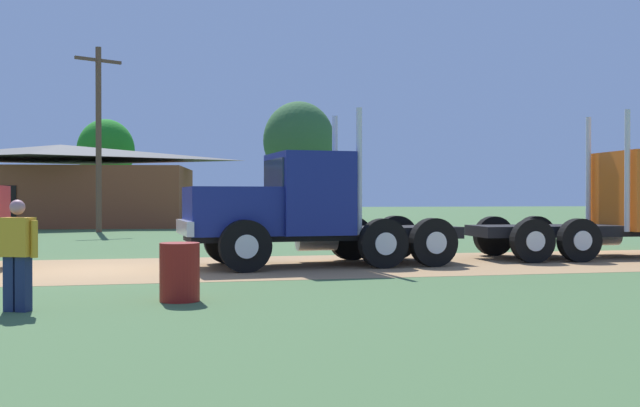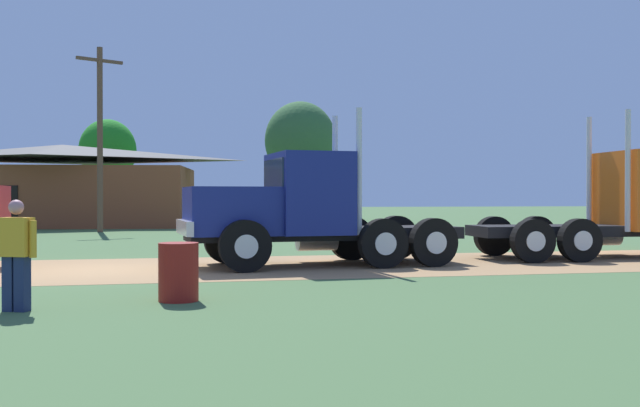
# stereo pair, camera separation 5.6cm
# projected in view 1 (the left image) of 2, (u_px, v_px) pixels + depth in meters

# --- Properties ---
(ground_plane) EXTENTS (200.00, 200.00, 0.00)m
(ground_plane) POSITION_uv_depth(u_px,v_px,m) (96.00, 270.00, 16.16)
(ground_plane) COLOR #45663A
(dirt_track) EXTENTS (120.00, 5.76, 0.01)m
(dirt_track) POSITION_uv_depth(u_px,v_px,m) (96.00, 270.00, 16.16)
(dirt_track) COLOR #A07A50
(dirt_track) RESTS_ON ground_plane
(truck_foreground_white) EXTENTS (6.80, 3.00, 3.65)m
(truck_foreground_white) POSITION_uv_depth(u_px,v_px,m) (296.00, 212.00, 17.11)
(truck_foreground_white) COLOR black
(truck_foreground_white) RESTS_ON ground_plane
(visitor_walking_mid) EXTENTS (0.58, 0.41, 1.58)m
(visitor_walking_mid) POSITION_uv_depth(u_px,v_px,m) (18.00, 252.00, 10.31)
(visitor_walking_mid) COLOR gold
(visitor_walking_mid) RESTS_ON ground_plane
(steel_barrel) EXTENTS (0.62, 0.62, 0.91)m
(steel_barrel) POSITION_uv_depth(u_px,v_px,m) (180.00, 272.00, 11.32)
(steel_barrel) COLOR maroon
(steel_barrel) RESTS_ON ground_plane
(shed_building) EXTENTS (15.34, 9.76, 4.52)m
(shed_building) POSITION_uv_depth(u_px,v_px,m) (61.00, 187.00, 40.33)
(shed_building) COLOR brown
(shed_building) RESTS_ON ground_plane
(utility_pole_far) EXTENTS (2.01, 1.15, 8.50)m
(utility_pole_far) POSITION_uv_depth(u_px,v_px,m) (99.00, 134.00, 33.48)
(utility_pole_far) COLOR brown
(utility_pole_far) RESTS_ON ground_plane
(tree_mid) EXTENTS (3.96, 3.96, 7.11)m
(tree_mid) POSITION_uv_depth(u_px,v_px,m) (106.00, 151.00, 51.39)
(tree_mid) COLOR #513823
(tree_mid) RESTS_ON ground_plane
(tree_right) EXTENTS (5.04, 5.04, 8.39)m
(tree_right) POSITION_uv_depth(u_px,v_px,m) (299.00, 141.00, 51.63)
(tree_right) COLOR #513823
(tree_right) RESTS_ON ground_plane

